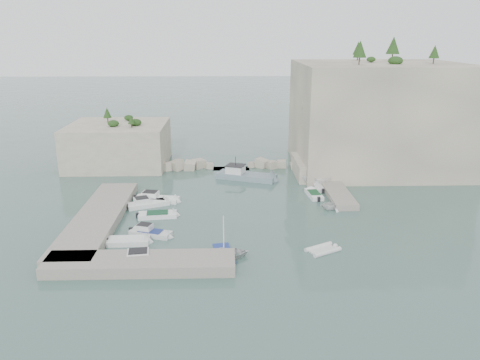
{
  "coord_description": "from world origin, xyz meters",
  "views": [
    {
      "loc": [
        -1.64,
        -52.71,
        21.4
      ],
      "look_at": [
        0.0,
        6.0,
        3.0
      ],
      "focal_mm": 35.0,
      "sensor_mm": 36.0,
      "label": 1
    }
  ],
  "objects_px": {
    "motorboat_a": "(157,201)",
    "motorboat_e": "(129,243)",
    "motorboat_c": "(158,217)",
    "inflatable_dinghy": "(323,251)",
    "tender_east_b": "(314,196)",
    "motorboat_f": "(148,262)",
    "tender_east_c": "(320,187)",
    "tender_east_d": "(315,185)",
    "work_boat": "(247,179)",
    "tender_east_a": "(331,209)",
    "rowboat": "(224,258)",
    "motorboat_d": "(151,236)",
    "motorboat_b": "(148,206)"
  },
  "relations": [
    {
      "from": "motorboat_d",
      "to": "inflatable_dinghy",
      "type": "bearing_deg",
      "value": 5.07
    },
    {
      "from": "motorboat_a",
      "to": "motorboat_c",
      "type": "relative_size",
      "value": 1.28
    },
    {
      "from": "motorboat_b",
      "to": "motorboat_f",
      "type": "height_order",
      "value": "same"
    },
    {
      "from": "motorboat_a",
      "to": "tender_east_b",
      "type": "relative_size",
      "value": 1.39
    },
    {
      "from": "motorboat_a",
      "to": "motorboat_d",
      "type": "bearing_deg",
      "value": -74.22
    },
    {
      "from": "motorboat_a",
      "to": "motorboat_e",
      "type": "distance_m",
      "value": 13.29
    },
    {
      "from": "motorboat_c",
      "to": "rowboat",
      "type": "height_order",
      "value": "rowboat"
    },
    {
      "from": "motorboat_a",
      "to": "inflatable_dinghy",
      "type": "height_order",
      "value": "motorboat_a"
    },
    {
      "from": "inflatable_dinghy",
      "to": "tender_east_c",
      "type": "xyz_separation_m",
      "value": [
        3.67,
        20.81,
        0.0
      ]
    },
    {
      "from": "motorboat_c",
      "to": "motorboat_d",
      "type": "xyz_separation_m",
      "value": [
        0.0,
        -5.49,
        0.0
      ]
    },
    {
      "from": "motorboat_b",
      "to": "tender_east_b",
      "type": "bearing_deg",
      "value": -14.38
    },
    {
      "from": "motorboat_b",
      "to": "work_boat",
      "type": "bearing_deg",
      "value": 18.25
    },
    {
      "from": "motorboat_c",
      "to": "tender_east_a",
      "type": "bearing_deg",
      "value": -0.84
    },
    {
      "from": "rowboat",
      "to": "motorboat_c",
      "type": "bearing_deg",
      "value": 26.45
    },
    {
      "from": "motorboat_a",
      "to": "tender_east_b",
      "type": "xyz_separation_m",
      "value": [
        21.37,
        1.33,
        0.0
      ]
    },
    {
      "from": "motorboat_f",
      "to": "rowboat",
      "type": "bearing_deg",
      "value": -2.14
    },
    {
      "from": "motorboat_f",
      "to": "tender_east_c",
      "type": "bearing_deg",
      "value": 39.27
    },
    {
      "from": "inflatable_dinghy",
      "to": "work_boat",
      "type": "relative_size",
      "value": 0.37
    },
    {
      "from": "motorboat_c",
      "to": "work_boat",
      "type": "xyz_separation_m",
      "value": [
        11.52,
        15.38,
        0.0
      ]
    },
    {
      "from": "rowboat",
      "to": "tender_east_c",
      "type": "height_order",
      "value": "rowboat"
    },
    {
      "from": "rowboat",
      "to": "tender_east_a",
      "type": "height_order",
      "value": "tender_east_a"
    },
    {
      "from": "work_boat",
      "to": "tender_east_a",
      "type": "bearing_deg",
      "value": -31.49
    },
    {
      "from": "tender_east_c",
      "to": "tender_east_d",
      "type": "height_order",
      "value": "tender_east_d"
    },
    {
      "from": "motorboat_b",
      "to": "tender_east_c",
      "type": "distance_m",
      "value": 24.8
    },
    {
      "from": "inflatable_dinghy",
      "to": "tender_east_a",
      "type": "relative_size",
      "value": 1.19
    },
    {
      "from": "motorboat_f",
      "to": "inflatable_dinghy",
      "type": "distance_m",
      "value": 17.75
    },
    {
      "from": "motorboat_a",
      "to": "inflatable_dinghy",
      "type": "distance_m",
      "value": 24.81
    },
    {
      "from": "motorboat_a",
      "to": "tender_east_c",
      "type": "xyz_separation_m",
      "value": [
        22.91,
        5.14,
        0.0
      ]
    },
    {
      "from": "tender_east_a",
      "to": "tender_east_c",
      "type": "distance_m",
      "value": 8.79
    },
    {
      "from": "rowboat",
      "to": "tender_east_b",
      "type": "distance_m",
      "value": 21.99
    },
    {
      "from": "motorboat_a",
      "to": "rowboat",
      "type": "relative_size",
      "value": 1.28
    },
    {
      "from": "motorboat_a",
      "to": "work_boat",
      "type": "distance_m",
      "value": 15.7
    },
    {
      "from": "motorboat_f",
      "to": "tender_east_c",
      "type": "xyz_separation_m",
      "value": [
        21.32,
        22.73,
        0.0
      ]
    },
    {
      "from": "inflatable_dinghy",
      "to": "tender_east_b",
      "type": "distance_m",
      "value": 17.13
    },
    {
      "from": "tender_east_b",
      "to": "tender_east_c",
      "type": "bearing_deg",
      "value": -28.41
    },
    {
      "from": "motorboat_a",
      "to": "motorboat_e",
      "type": "xyz_separation_m",
      "value": [
        -1.16,
        -13.24,
        0.0
      ]
    },
    {
      "from": "motorboat_a",
      "to": "motorboat_f",
      "type": "xyz_separation_m",
      "value": [
        1.6,
        -17.59,
        0.0
      ]
    },
    {
      "from": "tender_east_b",
      "to": "work_boat",
      "type": "xyz_separation_m",
      "value": [
        -8.96,
        8.28,
        0.0
      ]
    },
    {
      "from": "motorboat_c",
      "to": "motorboat_d",
      "type": "bearing_deg",
      "value": -96.37
    },
    {
      "from": "tender_east_b",
      "to": "tender_east_d",
      "type": "height_order",
      "value": "tender_east_d"
    },
    {
      "from": "tender_east_d",
      "to": "work_boat",
      "type": "bearing_deg",
      "value": 96.42
    },
    {
      "from": "inflatable_dinghy",
      "to": "tender_east_b",
      "type": "relative_size",
      "value": 0.8
    },
    {
      "from": "rowboat",
      "to": "tender_east_a",
      "type": "relative_size",
      "value": 1.62
    },
    {
      "from": "motorboat_a",
      "to": "tender_east_c",
      "type": "height_order",
      "value": "motorboat_a"
    },
    {
      "from": "motorboat_f",
      "to": "tender_east_c",
      "type": "relative_size",
      "value": 1.18
    },
    {
      "from": "tender_east_a",
      "to": "motorboat_b",
      "type": "bearing_deg",
      "value": 67.1
    },
    {
      "from": "tender_east_a",
      "to": "tender_east_d",
      "type": "height_order",
      "value": "tender_east_d"
    },
    {
      "from": "motorboat_c",
      "to": "motorboat_d",
      "type": "relative_size",
      "value": 0.98
    },
    {
      "from": "motorboat_e",
      "to": "inflatable_dinghy",
      "type": "xyz_separation_m",
      "value": [
        20.39,
        -2.43,
        0.0
      ]
    },
    {
      "from": "motorboat_c",
      "to": "motorboat_e",
      "type": "distance_m",
      "value": 7.75
    }
  ]
}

